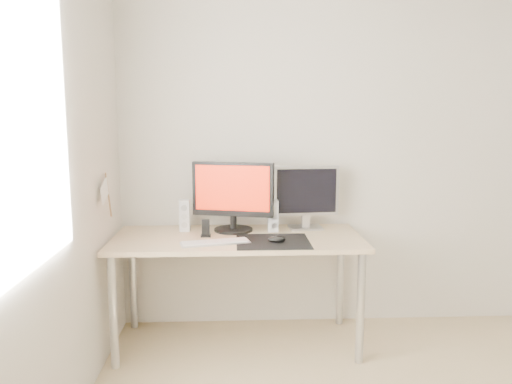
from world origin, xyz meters
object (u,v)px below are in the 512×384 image
mouse (277,239)px  phone_dock (206,231)px  desk (238,248)px  speaker_right (273,216)px  keyboard (215,242)px  second_monitor (306,194)px  speaker_left (185,215)px  main_monitor (233,194)px

mouse → phone_dock: size_ratio=0.94×
desk → phone_dock: phone_dock is taller
speaker_right → keyboard: 0.50m
second_monitor → phone_dock: bearing=-163.5°
speaker_left → phone_dock: 0.24m
phone_dock → main_monitor: bearing=39.6°
main_monitor → second_monitor: (0.50, 0.05, -0.01)m
mouse → desk: bearing=144.0°
keyboard → phone_dock: (-0.07, 0.18, 0.03)m
phone_dock → speaker_right: bearing=16.4°
desk → phone_dock: 0.23m
main_monitor → speaker_right: main_monitor is taller
main_monitor → second_monitor: 0.50m
speaker_left → phone_dock: bearing=-49.1°
speaker_left → desk: bearing=-27.0°
second_monitor → phone_dock: 0.73m
keyboard → phone_dock: phone_dock is taller
mouse → desk: (-0.24, 0.17, -0.10)m
desk → main_monitor: 0.37m
main_monitor → second_monitor: bearing=6.3°
desk → speaker_right: (0.24, 0.14, 0.18)m
desk → main_monitor: bearing=100.3°
speaker_left → keyboard: size_ratio=0.49×
second_monitor → phone_dock: (-0.67, -0.20, -0.21)m
mouse → phone_dock: (-0.44, 0.18, 0.01)m
main_monitor → keyboard: size_ratio=1.25×
mouse → speaker_right: bearing=89.7°
desk → keyboard: (-0.14, -0.17, 0.09)m
speaker_right → phone_dock: 0.47m
mouse → second_monitor: bearing=58.6°
speaker_left → mouse: bearing=-30.8°
desk → speaker_left: speaker_left is taller
mouse → main_monitor: bearing=129.2°
main_monitor → keyboard: bearing=-108.5°
mouse → speaker_right: 0.32m
speaker_left → keyboard: bearing=-58.5°
mouse → phone_dock: 0.48m
desk → main_monitor: (-0.03, 0.15, 0.33)m
mouse → main_monitor: size_ratio=0.20×
main_monitor → keyboard: main_monitor is taller
mouse → phone_dock: phone_dock is taller
speaker_left → keyboard: (0.22, -0.35, -0.10)m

